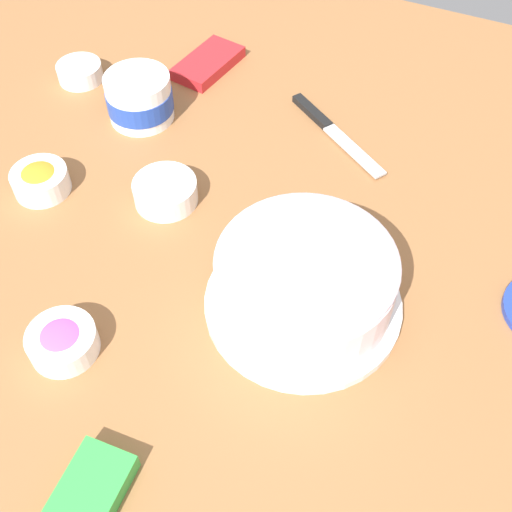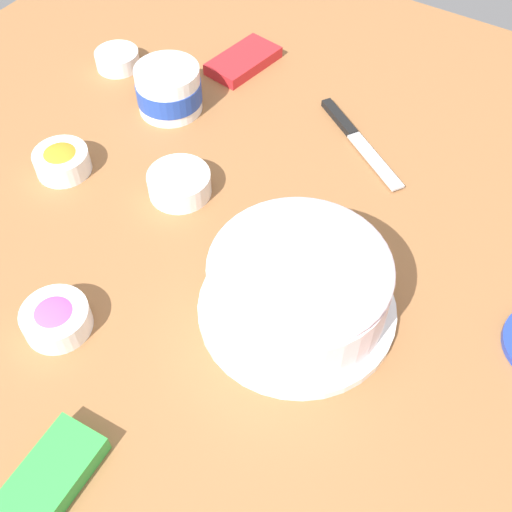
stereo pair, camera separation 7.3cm
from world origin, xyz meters
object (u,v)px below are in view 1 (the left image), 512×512
object	(u,v)px
frosting_tub	(139,97)
sprinkle_bowl_orange	(40,180)
frosted_cake	(305,282)
sprinkle_bowl_blue	(165,191)
candy_box_lower	(208,63)
sprinkle_bowl_pink	(80,72)
spreading_knife	(329,127)
sprinkle_bowl_rainbow	(62,341)

from	to	relation	value
frosting_tub	sprinkle_bowl_orange	distance (m)	0.22
frosted_cake	sprinkle_bowl_blue	size ratio (longest dim) A/B	2.70
frosted_cake	sprinkle_bowl_blue	distance (m)	0.28
candy_box_lower	sprinkle_bowl_pink	bearing A→B (deg)	-48.07
frosting_tub	spreading_knife	world-z (taller)	frosting_tub
frosting_tub	sprinkle_bowl_orange	size ratio (longest dim) A/B	1.29
sprinkle_bowl_blue	candy_box_lower	size ratio (longest dim) A/B	0.70
frosted_cake	sprinkle_bowl_blue	world-z (taller)	frosted_cake
sprinkle_bowl_rainbow	sprinkle_bowl_pink	size ratio (longest dim) A/B	1.09
frosted_cake	sprinkle_bowl_rainbow	world-z (taller)	frosted_cake
sprinkle_bowl_blue	frosted_cake	bearing A→B (deg)	70.28
spreading_knife	sprinkle_bowl_orange	distance (m)	0.48
candy_box_lower	spreading_knife	bearing A→B (deg)	83.75
spreading_knife	sprinkle_bowl_orange	bearing A→B (deg)	-47.87
spreading_knife	frosting_tub	bearing A→B (deg)	-71.41
frosted_cake	frosting_tub	world-z (taller)	frosted_cake
sprinkle_bowl_orange	sprinkle_bowl_pink	distance (m)	0.28
frosting_tub	spreading_knife	xyz separation A→B (m)	(-0.10, 0.30, -0.04)
spreading_knife	sprinkle_bowl_orange	world-z (taller)	sprinkle_bowl_orange
frosted_cake	sprinkle_bowl_orange	bearing A→B (deg)	-94.36
frosted_cake	spreading_knife	world-z (taller)	frosted_cake
frosted_cake	spreading_knife	size ratio (longest dim) A/B	1.26
frosted_cake	sprinkle_bowl_orange	size ratio (longest dim) A/B	3.03
sprinkle_bowl_orange	sprinkle_bowl_rainbow	world-z (taller)	sprinkle_bowl_orange
frosting_tub	candy_box_lower	size ratio (longest dim) A/B	0.81
frosted_cake	spreading_knife	bearing A→B (deg)	-164.67
candy_box_lower	frosted_cake	bearing A→B (deg)	49.27
spreading_knife	sprinkle_bowl_orange	size ratio (longest dim) A/B	2.41
sprinkle_bowl_rainbow	sprinkle_bowl_orange	bearing A→B (deg)	-138.11
spreading_knife	sprinkle_bowl_rainbow	xyz separation A→B (m)	(0.54, -0.15, 0.01)
frosted_cake	sprinkle_bowl_rainbow	distance (m)	0.32
spreading_knife	candy_box_lower	world-z (taller)	candy_box_lower
spreading_knife	sprinkle_bowl_pink	xyz separation A→B (m)	(0.06, -0.46, 0.01)
frosting_tub	sprinkle_bowl_rainbow	bearing A→B (deg)	19.01
frosting_tub	sprinkle_bowl_pink	distance (m)	0.17
frosted_cake	sprinkle_bowl_rainbow	size ratio (longest dim) A/B	2.97
sprinkle_bowl_orange	candy_box_lower	xyz separation A→B (m)	(-0.39, 0.09, -0.01)
spreading_knife	frosted_cake	bearing A→B (deg)	15.33
sprinkle_bowl_orange	sprinkle_bowl_pink	bearing A→B (deg)	-157.32
spreading_knife	candy_box_lower	distance (m)	0.28
sprinkle_bowl_pink	spreading_knife	bearing A→B (deg)	97.02
frosting_tub	sprinkle_bowl_pink	bearing A→B (deg)	-106.07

